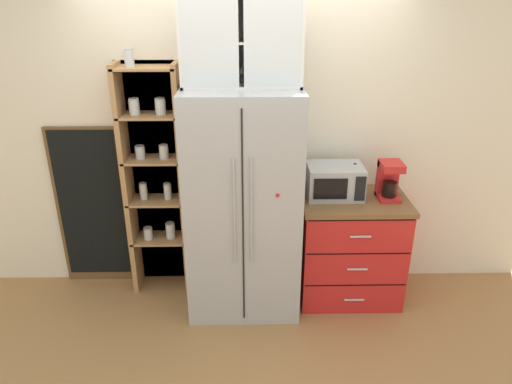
# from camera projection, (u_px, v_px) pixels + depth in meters

# --- Properties ---
(ground_plane) EXTENTS (10.72, 10.72, 0.00)m
(ground_plane) POSITION_uv_depth(u_px,v_px,m) (244.00, 298.00, 4.07)
(ground_plane) COLOR #9E7042
(wall_back_cream) EXTENTS (5.02, 0.10, 2.55)m
(wall_back_cream) POSITION_uv_depth(u_px,v_px,m) (243.00, 143.00, 3.93)
(wall_back_cream) COLOR silver
(wall_back_cream) RESTS_ON ground
(refrigerator) EXTENTS (0.87, 0.72, 1.82)m
(refrigerator) POSITION_uv_depth(u_px,v_px,m) (243.00, 203.00, 3.71)
(refrigerator) COLOR #ADAFB5
(refrigerator) RESTS_ON ground
(pantry_shelf_column) EXTENTS (0.53, 0.30, 2.06)m
(pantry_shelf_column) POSITION_uv_depth(u_px,v_px,m) (156.00, 177.00, 3.91)
(pantry_shelf_column) COLOR brown
(pantry_shelf_column) RESTS_ON ground
(counter_cabinet) EXTENTS (0.86, 0.61, 0.91)m
(counter_cabinet) POSITION_uv_depth(u_px,v_px,m) (350.00, 247.00, 3.96)
(counter_cabinet) COLOR red
(counter_cabinet) RESTS_ON ground
(microwave) EXTENTS (0.44, 0.33, 0.26)m
(microwave) POSITION_uv_depth(u_px,v_px,m) (335.00, 181.00, 3.77)
(microwave) COLOR #ADAFB5
(microwave) RESTS_ON counter_cabinet
(coffee_maker) EXTENTS (0.17, 0.20, 0.31)m
(coffee_maker) POSITION_uv_depth(u_px,v_px,m) (389.00, 180.00, 3.72)
(coffee_maker) COLOR red
(coffee_maker) RESTS_ON counter_cabinet
(mug_navy) EXTENTS (0.12, 0.08, 0.10)m
(mug_navy) POSITION_uv_depth(u_px,v_px,m) (355.00, 193.00, 3.74)
(mug_navy) COLOR navy
(mug_navy) RESTS_ON counter_cabinet
(mug_charcoal) EXTENTS (0.12, 0.09, 0.09)m
(mug_charcoal) POSITION_uv_depth(u_px,v_px,m) (355.00, 193.00, 3.76)
(mug_charcoal) COLOR #2D2D33
(mug_charcoal) RESTS_ON counter_cabinet
(bottle_amber) EXTENTS (0.06, 0.06, 0.27)m
(bottle_amber) POSITION_uv_depth(u_px,v_px,m) (353.00, 181.00, 3.81)
(bottle_amber) COLOR brown
(bottle_amber) RESTS_ON counter_cabinet
(upper_cabinet) EXTENTS (0.84, 0.32, 0.61)m
(upper_cabinet) POSITION_uv_depth(u_px,v_px,m) (241.00, 41.00, 3.26)
(upper_cabinet) COLOR silver
(upper_cabinet) RESTS_ON refrigerator
(chalkboard_menu) EXTENTS (0.60, 0.04, 1.44)m
(chalkboard_menu) POSITION_uv_depth(u_px,v_px,m) (92.00, 207.00, 4.06)
(chalkboard_menu) COLOR brown
(chalkboard_menu) RESTS_ON ground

